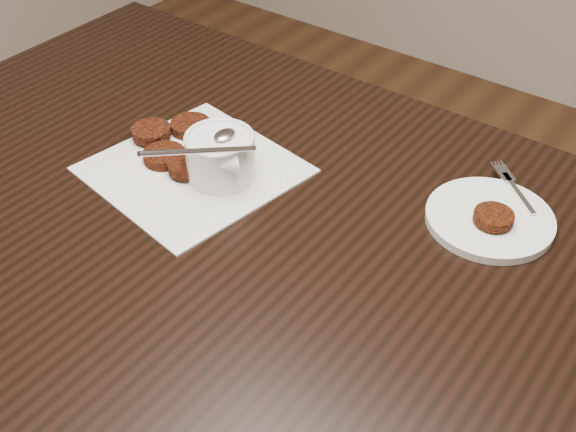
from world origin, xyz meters
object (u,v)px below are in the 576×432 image
object	(u,v)px
table	(260,398)
sauce_ramekin	(219,136)
plate_with_patty	(490,215)
napkin	(194,170)

from	to	relation	value
table	sauce_ramekin	bearing A→B (deg)	148.79
table	plate_with_patty	distance (m)	0.51
napkin	sauce_ramekin	distance (m)	0.09
plate_with_patty	napkin	bearing A→B (deg)	-159.26
sauce_ramekin	plate_with_patty	bearing A→B (deg)	21.38
napkin	sauce_ramekin	size ratio (longest dim) A/B	1.95
table	sauce_ramekin	xyz separation A→B (m)	(-0.11, 0.07, 0.45)
table	napkin	world-z (taller)	napkin
table	sauce_ramekin	distance (m)	0.47
table	plate_with_patty	world-z (taller)	plate_with_patty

